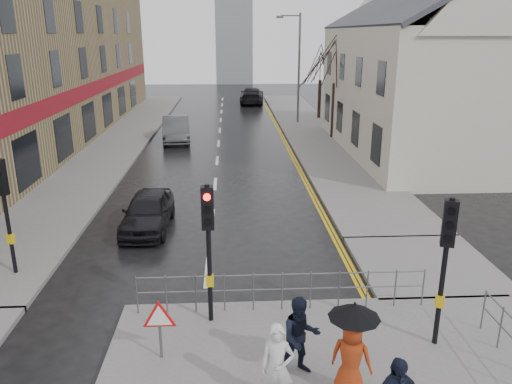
{
  "coord_description": "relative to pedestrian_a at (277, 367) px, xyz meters",
  "views": [
    {
      "loc": [
        0.72,
        -10.32,
        6.71
      ],
      "look_at": [
        1.56,
        5.42,
        1.68
      ],
      "focal_mm": 35.0,
      "sensor_mm": 36.0,
      "label": 1
    }
  ],
  "objects": [
    {
      "name": "car_mid",
      "position": [
        -4.26,
        24.65,
        -0.19
      ],
      "size": [
        2.18,
        4.95,
        1.58
      ],
      "primitive_type": "imported",
      "rotation": [
        0.0,
        0.0,
        0.11
      ],
      "color": "#3F4143",
      "rests_on": "ground"
    },
    {
      "name": "guard_railing_front",
      "position": [
        0.45,
        3.38,
        -0.12
      ],
      "size": [
        7.14,
        0.04,
        1.0
      ],
      "color": "#595B5E",
      "rests_on": "near_pavement"
    },
    {
      "name": "tree_near",
      "position": [
        6.0,
        24.78,
        4.15
      ],
      "size": [
        2.4,
        2.4,
        6.58
      ],
      "color": "black",
      "rests_on": "right_pavement"
    },
    {
      "name": "pedestrian_b",
      "position": [
        0.55,
        0.93,
        -0.01
      ],
      "size": [
        0.9,
        0.75,
        1.68
      ],
      "primitive_type": "imported",
      "rotation": [
        0.0,
        0.0,
        0.15
      ],
      "color": "black",
      "rests_on": "near_pavement"
    },
    {
      "name": "traffic_signal_near_right",
      "position": [
        3.69,
        1.78,
        1.48
      ],
      "size": [
        0.34,
        0.33,
        3.4
      ],
      "color": "black",
      "rests_on": "near_pavement"
    },
    {
      "name": "traffic_signal_near_left",
      "position": [
        -1.3,
        2.98,
        1.48
      ],
      "size": [
        0.28,
        0.27,
        3.4
      ],
      "color": "black",
      "rests_on": "near_pavement"
    },
    {
      "name": "building_left_terrace",
      "position": [
        -13.5,
        24.78,
        4.02
      ],
      "size": [
        8.0,
        42.0,
        10.0
      ],
      "primitive_type": "cube",
      "color": "#8F7A52",
      "rests_on": "ground"
    },
    {
      "name": "right_pavement",
      "position": [
        5.0,
        27.78,
        -0.91
      ],
      "size": [
        4.0,
        40.0,
        0.14
      ],
      "primitive_type": "cube",
      "color": "#605E5B",
      "rests_on": "ground"
    },
    {
      "name": "car_parked",
      "position": [
        -3.75,
        9.33,
        -0.32
      ],
      "size": [
        1.69,
        3.95,
        1.33
      ],
      "primitive_type": "imported",
      "rotation": [
        0.0,
        0.0,
        -0.03
      ],
      "color": "black",
      "rests_on": "ground"
    },
    {
      "name": "ground",
      "position": [
        -1.5,
        2.78,
        -0.98
      ],
      "size": [
        120.0,
        120.0,
        0.0
      ],
      "primitive_type": "plane",
      "color": "black",
      "rests_on": "ground"
    },
    {
      "name": "car_far",
      "position": [
        1.47,
        42.47,
        -0.18
      ],
      "size": [
        2.66,
        5.69,
        1.61
      ],
      "primitive_type": "imported",
      "rotation": [
        0.0,
        0.0,
        3.07
      ],
      "color": "black",
      "rests_on": "ground"
    },
    {
      "name": "tree_far",
      "position": [
        6.5,
        32.78,
        3.44
      ],
      "size": [
        2.4,
        2.4,
        5.64
      ],
      "color": "black",
      "rests_on": "right_pavement"
    },
    {
      "name": "pavement_bridge_right",
      "position": [
        5.0,
        5.78,
        -0.91
      ],
      "size": [
        4.0,
        4.2,
        0.14
      ],
      "primitive_type": "cube",
      "color": "#605E5B",
      "rests_on": "ground"
    },
    {
      "name": "pedestrian_a",
      "position": [
        0.0,
        0.0,
        0.0
      ],
      "size": [
        0.68,
        0.51,
        1.69
      ],
      "primitive_type": "imported",
      "rotation": [
        0.0,
        0.0,
        -0.19
      ],
      "color": "silver",
      "rests_on": "near_pavement"
    },
    {
      "name": "street_lamp",
      "position": [
        4.32,
        30.78,
        3.72
      ],
      "size": [
        1.83,
        0.25,
        8.0
      ],
      "color": "#595B5E",
      "rests_on": "right_pavement"
    },
    {
      "name": "church_tower",
      "position": [
        -0.0,
        64.78,
        8.02
      ],
      "size": [
        5.0,
        5.0,
        18.0
      ],
      "primitive_type": "cube",
      "color": "gray",
      "rests_on": "ground"
    },
    {
      "name": "pedestrian_with_umbrella",
      "position": [
        1.4,
        0.22,
        0.25
      ],
      "size": [
        0.96,
        0.96,
        1.96
      ],
      "color": "#A03312",
      "rests_on": "near_pavement"
    },
    {
      "name": "traffic_signal_far_left",
      "position": [
        -7.0,
        5.78,
        1.48
      ],
      "size": [
        0.34,
        0.33,
        3.4
      ],
      "color": "black",
      "rests_on": "left_pavement"
    },
    {
      "name": "left_pavement",
      "position": [
        -8.0,
        25.78,
        -0.91
      ],
      "size": [
        4.0,
        44.0,
        0.14
      ],
      "primitive_type": "cube",
      "color": "#605E5B",
      "rests_on": "ground"
    },
    {
      "name": "warning_sign",
      "position": [
        -2.3,
        1.57,
        0.06
      ],
      "size": [
        0.8,
        0.07,
        1.35
      ],
      "color": "#595B5E",
      "rests_on": "near_pavement"
    },
    {
      "name": "building_right_cream",
      "position": [
        10.5,
        20.78,
        3.8
      ],
      "size": [
        9.0,
        16.4,
        10.1
      ],
      "color": "beige",
      "rests_on": "ground"
    }
  ]
}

